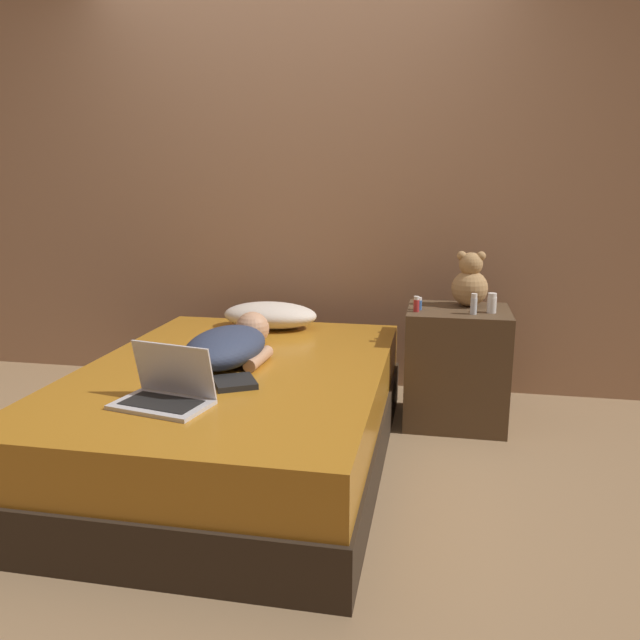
% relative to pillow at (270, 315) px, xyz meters
% --- Properties ---
extents(ground_plane, '(12.00, 12.00, 0.00)m').
position_rel_pillow_xyz_m(ground_plane, '(0.04, -0.77, -0.53)').
color(ground_plane, '#937551').
extents(wall_back, '(8.00, 0.06, 2.60)m').
position_rel_pillow_xyz_m(wall_back, '(0.04, 0.49, 0.77)').
color(wall_back, tan).
rests_on(wall_back, ground_plane).
extents(bed, '(1.38, 1.96, 0.46)m').
position_rel_pillow_xyz_m(bed, '(0.04, -0.77, -0.31)').
color(bed, '#2D2319').
rests_on(bed, ground_plane).
extents(nightstand, '(0.53, 0.46, 0.63)m').
position_rel_pillow_xyz_m(nightstand, '(1.06, -0.09, -0.22)').
color(nightstand, brown).
rests_on(nightstand, ground_plane).
extents(pillow, '(0.54, 0.33, 0.15)m').
position_rel_pillow_xyz_m(pillow, '(0.00, 0.00, 0.00)').
color(pillow, beige).
rests_on(pillow, bed).
extents(person_lying, '(0.37, 0.73, 0.17)m').
position_rel_pillow_xyz_m(person_lying, '(-0.00, -0.69, 0.01)').
color(person_lying, '#2D3851').
rests_on(person_lying, bed).
extents(laptop, '(0.39, 0.29, 0.23)m').
position_rel_pillow_xyz_m(laptop, '(-0.06, -1.28, -0.02)').
color(laptop, silver).
rests_on(laptop, bed).
extents(teddy_bear, '(0.19, 0.19, 0.30)m').
position_rel_pillow_xyz_m(teddy_bear, '(1.11, 0.01, 0.22)').
color(teddy_bear, tan).
rests_on(teddy_bear, nightstand).
extents(bottle_white, '(0.05, 0.05, 0.10)m').
position_rel_pillow_xyz_m(bottle_white, '(1.22, -0.15, 0.15)').
color(bottle_white, white).
rests_on(bottle_white, nightstand).
extents(bottle_red, '(0.03, 0.03, 0.08)m').
position_rel_pillow_xyz_m(bottle_red, '(0.84, -0.20, 0.13)').
color(bottle_red, '#B72D2D').
rests_on(bottle_red, nightstand).
extents(bottle_blue, '(0.03, 0.03, 0.07)m').
position_rel_pillow_xyz_m(bottle_blue, '(0.85, -0.14, 0.13)').
color(bottle_blue, '#3866B2').
rests_on(bottle_blue, nightstand).
extents(bottle_clear, '(0.03, 0.03, 0.11)m').
position_rel_pillow_xyz_m(bottle_clear, '(1.12, -0.20, 0.15)').
color(bottle_clear, silver).
rests_on(bottle_clear, nightstand).
extents(book, '(0.23, 0.24, 0.02)m').
position_rel_pillow_xyz_m(book, '(0.13, -1.02, -0.06)').
color(book, black).
rests_on(book, bed).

